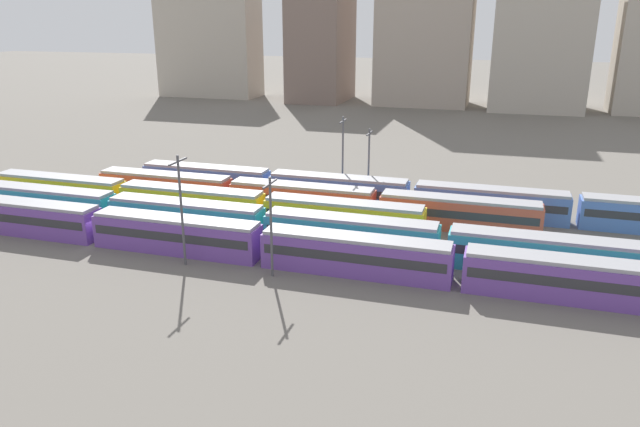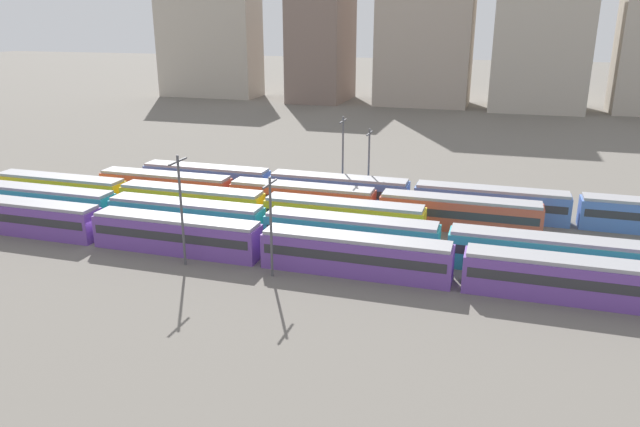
% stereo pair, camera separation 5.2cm
% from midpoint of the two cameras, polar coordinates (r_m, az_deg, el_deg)
% --- Properties ---
extents(ground_plane, '(600.00, 600.00, 0.00)m').
position_cam_midpoint_polar(ground_plane, '(77.13, -16.14, 0.08)').
color(ground_plane, '#666059').
extents(train_track_0, '(93.60, 3.06, 3.75)m').
position_cam_midpoint_polar(train_track_0, '(56.20, 3.38, -3.93)').
color(train_track_0, '#6B429E').
rests_on(train_track_0, ground_plane).
extents(train_track_1, '(93.60, 3.06, 3.75)m').
position_cam_midpoint_polar(train_track_1, '(61.31, 2.90, -1.99)').
color(train_track_1, teal).
rests_on(train_track_1, ground_plane).
extents(train_track_2, '(55.80, 3.06, 3.75)m').
position_cam_midpoint_polar(train_track_2, '(73.42, -12.16, 1.05)').
color(train_track_2, yellow).
rests_on(train_track_2, ground_plane).
extents(train_track_3, '(55.80, 3.06, 3.75)m').
position_cam_midpoint_polar(train_track_3, '(73.14, -1.77, 1.40)').
color(train_track_3, '#BC4C38').
rests_on(train_track_3, ground_plane).
extents(train_track_4, '(93.60, 3.06, 3.75)m').
position_cam_midpoint_polar(train_track_4, '(74.52, 15.92, 1.01)').
color(train_track_4, '#4C70BC').
rests_on(train_track_4, ground_plane).
extents(catenary_pole_0, '(0.24, 3.20, 10.96)m').
position_cam_midpoint_polar(catenary_pole_0, '(58.17, -13.13, 0.72)').
color(catenary_pole_0, '#4C4C51').
rests_on(catenary_pole_0, ground_plane).
extents(catenary_pole_1, '(0.24, 3.20, 10.95)m').
position_cam_midpoint_polar(catenary_pole_1, '(78.68, 2.16, 5.71)').
color(catenary_pole_1, '#4C4C51').
rests_on(catenary_pole_1, ground_plane).
extents(catenary_pole_2, '(0.24, 3.20, 9.57)m').
position_cam_midpoint_polar(catenary_pole_2, '(54.47, -4.73, -0.84)').
color(catenary_pole_2, '#4C4C51').
rests_on(catenary_pole_2, ground_plane).
extents(catenary_pole_3, '(0.24, 3.20, 9.53)m').
position_cam_midpoint_polar(catenary_pole_3, '(78.10, 4.66, 5.02)').
color(catenary_pole_3, '#4C4C51').
rests_on(catenary_pole_3, ground_plane).
extents(distant_building_0, '(29.60, 12.63, 37.27)m').
position_cam_midpoint_polar(distant_building_0, '(189.22, -10.57, 16.59)').
color(distant_building_0, '#B2A899').
rests_on(distant_building_0, ground_plane).
extents(distant_building_1, '(15.05, 21.82, 34.48)m').
position_cam_midpoint_polar(distant_building_1, '(176.04, 0.10, 16.33)').
color(distant_building_1, '#7A665B').
rests_on(distant_building_1, ground_plane).
extents(distant_building_2, '(24.82, 16.98, 48.01)m').
position_cam_midpoint_polar(distant_building_2, '(169.76, 10.09, 18.28)').
color(distant_building_2, '#A89989').
rests_on(distant_building_2, ground_plane).
extents(distant_building_3, '(23.18, 21.54, 38.03)m').
position_cam_midpoint_polar(distant_building_3, '(168.55, 20.38, 15.77)').
color(distant_building_3, '#B2A899').
rests_on(distant_building_3, ground_plane).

